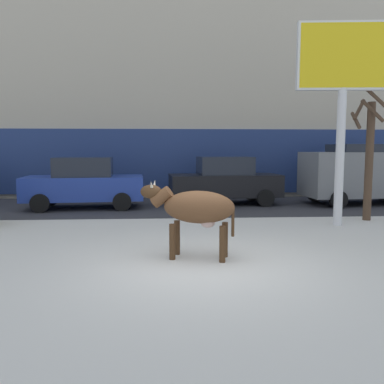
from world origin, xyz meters
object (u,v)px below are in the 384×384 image
Objects in this scene: car_blue_sedan at (84,183)px; bare_tree_left_lot at (369,152)px; pedestrian_far_left at (238,177)px; car_grey_van at (364,172)px; billboard at (343,69)px; pedestrian_near_billboard at (147,177)px; car_black_sedan at (225,181)px; pedestrian_by_cars at (17,178)px; cow_brown at (195,208)px.

bare_tree_left_lot reaches higher than car_blue_sedan.
car_grey_van is at bearing -33.76° from pedestrian_far_left.
billboard is 9.79m from pedestrian_near_billboard.
pedestrian_far_left is (-1.57, 7.17, -3.43)m from billboard.
car_black_sedan is 4.13m from pedestrian_near_billboard.
car_grey_van is (5.41, -0.25, 0.33)m from car_black_sedan.
car_black_sedan is 9.22m from pedestrian_by_cars.
pedestrian_far_left is 7.10m from bare_tree_left_lot.
cow_brown is 10.26m from car_grey_van.
pedestrian_near_billboard is 9.52m from bare_tree_left_lot.
car_grey_van is (10.63, 0.45, 0.33)m from car_blue_sedan.
pedestrian_near_billboard is at bearing 161.01° from car_grey_van.
car_blue_sedan reaches higher than pedestrian_far_left.
billboard is 1.36× the size of bare_tree_left_lot.
pedestrian_by_cars is at bearing 136.79° from car_blue_sedan.
billboard reaches higher than pedestrian_far_left.
bare_tree_left_lot is at bearing -66.82° from pedestrian_far_left.
billboard is 3.21× the size of pedestrian_by_cars.
car_black_sedan is at bearing -110.61° from pedestrian_far_left.
pedestrian_far_left is at bearing 75.46° from cow_brown.
billboard reaches higher than car_black_sedan.
pedestrian_by_cars is at bearing 163.05° from car_black_sedan.
car_blue_sedan is at bearing -121.50° from pedestrian_near_billboard.
billboard is 2.65m from bare_tree_left_lot.
pedestrian_far_left is at bearing 69.39° from car_black_sedan.
car_grey_van reaches higher than car_black_sedan.
car_black_sedan is (5.21, 0.70, 0.00)m from car_blue_sedan.
pedestrian_by_cars is (-7.15, 10.35, -0.11)m from cow_brown.
billboard is 1.29× the size of car_blue_sedan.
pedestrian_by_cars is (-5.69, 0.00, 0.00)m from pedestrian_near_billboard.
car_black_sedan reaches higher than pedestrian_near_billboard.
bare_tree_left_lot is at bearing 35.70° from cow_brown.
pedestrian_far_left reaches higher than cow_brown.
car_black_sedan is at bearing 77.68° from cow_brown.
car_blue_sedan is 9.56m from bare_tree_left_lot.
car_grey_van is at bearing 2.41° from car_blue_sedan.
pedestrian_by_cars is (-14.24, 2.94, -0.36)m from car_grey_van.
bare_tree_left_lot is (12.59, -6.44, 1.18)m from pedestrian_by_cars.
pedestrian_far_left is (1.01, 2.69, -0.03)m from car_black_sedan.
pedestrian_near_billboard and pedestrian_by_cars have the same top height.
billboard is 1.17× the size of car_grey_van.
car_blue_sedan is (-7.80, 3.78, -3.41)m from billboard.
billboard is at bearing -60.01° from car_black_sedan.
car_grey_van is 14.54m from pedestrian_by_cars.
pedestrian_near_billboard is (-3.14, 2.69, -0.03)m from car_black_sedan.
cow_brown is at bearing -102.32° from car_black_sedan.
pedestrian_by_cars is at bearing 147.86° from billboard.
car_blue_sedan is at bearing 154.17° from billboard.
pedestrian_by_cars is 9.83m from pedestrian_far_left.
car_grey_van is 2.74× the size of pedestrian_by_cars.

